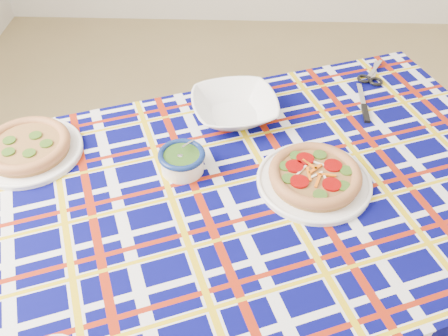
{
  "coord_description": "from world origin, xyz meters",
  "views": [
    {
      "loc": [
        -0.44,
        -1.16,
        1.57
      ],
      "look_at": [
        -0.48,
        -0.23,
        0.71
      ],
      "focal_mm": 40.0,
      "sensor_mm": 36.0,
      "label": 1
    }
  ],
  "objects_px": {
    "main_focaccia_plate": "(315,175)",
    "pesto_bowl": "(182,159)",
    "serving_bowl": "(235,108)",
    "dining_table": "(250,210)"
  },
  "relations": [
    {
      "from": "main_focaccia_plate",
      "to": "pesto_bowl",
      "type": "bearing_deg",
      "value": 173.52
    },
    {
      "from": "main_focaccia_plate",
      "to": "pesto_bowl",
      "type": "distance_m",
      "value": 0.34
    },
    {
      "from": "dining_table",
      "to": "serving_bowl",
      "type": "bearing_deg",
      "value": 77.9
    },
    {
      "from": "pesto_bowl",
      "to": "serving_bowl",
      "type": "xyz_separation_m",
      "value": [
        0.13,
        0.23,
        -0.01
      ]
    },
    {
      "from": "main_focaccia_plate",
      "to": "pesto_bowl",
      "type": "relative_size",
      "value": 2.45
    },
    {
      "from": "pesto_bowl",
      "to": "main_focaccia_plate",
      "type": "bearing_deg",
      "value": -6.48
    },
    {
      "from": "main_focaccia_plate",
      "to": "serving_bowl",
      "type": "distance_m",
      "value": 0.34
    },
    {
      "from": "main_focaccia_plate",
      "to": "serving_bowl",
      "type": "xyz_separation_m",
      "value": [
        -0.21,
        0.27,
        0.0
      ]
    },
    {
      "from": "pesto_bowl",
      "to": "serving_bowl",
      "type": "bearing_deg",
      "value": 61.05
    },
    {
      "from": "dining_table",
      "to": "serving_bowl",
      "type": "distance_m",
      "value": 0.32
    }
  ]
}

